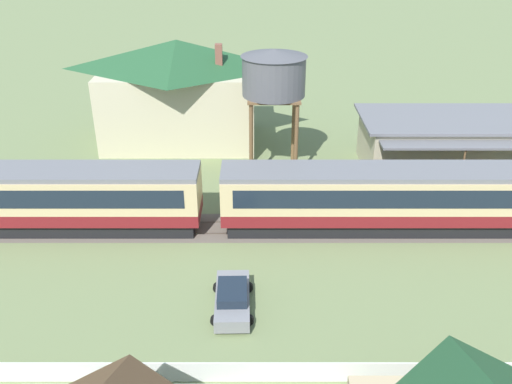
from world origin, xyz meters
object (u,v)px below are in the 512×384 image
passenger_train (381,196)px  parked_car_grey (234,298)px  station_building (444,144)px  water_tower (276,75)px  station_house_dark_green_roof (181,90)px

passenger_train → parked_car_grey: bearing=-138.0°
passenger_train → station_building: 11.34m
passenger_train → water_tower: 11.89m
parked_car_grey → station_building: bearing=-43.6°
station_building → parked_car_grey: bearing=-132.4°
station_building → water_tower: water_tower is taller
station_house_dark_green_roof → parked_car_grey: size_ratio=3.26×
passenger_train → station_building: station_building is taller
station_building → parked_car_grey: 23.17m
water_tower → station_house_dark_green_roof: bearing=139.3°
passenger_train → station_house_dark_green_roof: size_ratio=4.36×
passenger_train → parked_car_grey: size_ratio=14.24×
station_building → water_tower: (-13.12, -0.63, 5.54)m
passenger_train → parked_car_grey: 12.01m
station_house_dark_green_roof → parked_car_grey: bearing=-77.0°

